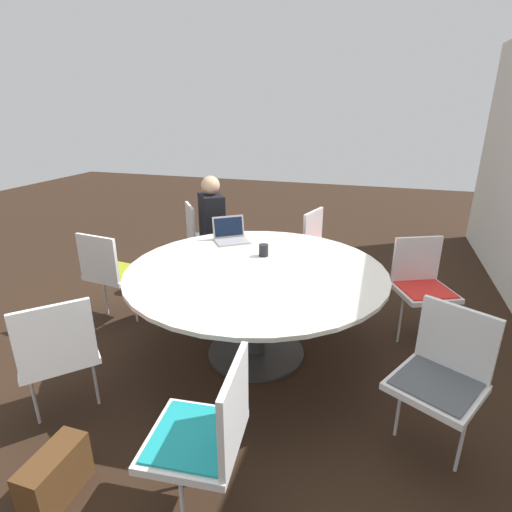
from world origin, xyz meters
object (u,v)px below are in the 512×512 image
at_px(chair_0, 202,234).
at_px(chair_5, 422,281).
at_px(laptop, 230,235).
at_px(chair_4, 443,371).
at_px(coffee_cup, 264,250).
at_px(chair_3, 208,430).
at_px(chair_2, 58,349).
at_px(chair_6, 323,244).
at_px(handbag, 55,476).
at_px(person_0, 213,222).
at_px(chair_1, 111,269).

bearing_deg(chair_0, chair_5, 37.23).
relative_size(chair_0, laptop, 2.28).
xyz_separation_m(chair_0, chair_4, (1.96, 2.34, 0.00)).
distance_m(chair_4, coffee_cup, 1.60).
height_order(chair_0, chair_3, same).
height_order(chair_2, chair_3, same).
xyz_separation_m(chair_3, laptop, (-1.98, -0.63, 0.27)).
xyz_separation_m(chair_0, chair_3, (2.74, 1.28, 0.00)).
relative_size(chair_6, coffee_cup, 8.88).
xyz_separation_m(chair_0, handbag, (2.89, 0.49, -0.39)).
relative_size(chair_6, laptop, 2.28).
height_order(chair_2, chair_6, same).
distance_m(chair_6, laptop, 1.13).
relative_size(chair_3, chair_5, 1.00).
distance_m(chair_6, person_0, 1.21).
xyz_separation_m(chair_2, laptop, (-1.66, 0.49, 0.27)).
xyz_separation_m(chair_2, handbag, (0.47, 0.33, -0.39)).
relative_size(laptop, coffee_cup, 3.89).
height_order(laptop, coffee_cup, laptop).
bearing_deg(chair_4, chair_2, 40.52).
bearing_deg(laptop, chair_4, -71.55).
distance_m(laptop, handbag, 2.23).
relative_size(chair_3, chair_6, 1.00).
relative_size(chair_4, chair_5, 1.00).
bearing_deg(chair_5, laptop, -22.19).
bearing_deg(person_0, handbag, -30.67).
relative_size(chair_0, chair_3, 1.00).
bearing_deg(chair_2, handbag, -101.78).
relative_size(chair_1, chair_6, 1.00).
relative_size(chair_0, chair_4, 1.00).
distance_m(chair_1, coffee_cup, 1.42).
bearing_deg(coffee_cup, handbag, -17.17).
distance_m(coffee_cup, handbag, 2.02).
bearing_deg(person_0, chair_5, 39.30).
bearing_deg(chair_6, coffee_cup, -1.46).
distance_m(chair_0, laptop, 1.03).
height_order(person_0, coffee_cup, person_0).
relative_size(chair_4, laptop, 2.28).
xyz_separation_m(chair_3, chair_4, (-0.78, 1.06, 0.00)).
height_order(chair_3, chair_4, same).
bearing_deg(chair_1, chair_3, -35.87).
distance_m(person_0, handbag, 2.82).
height_order(chair_6, handbag, chair_6).
height_order(chair_4, laptop, laptop).
height_order(chair_2, chair_5, same).
bearing_deg(person_0, chair_4, 13.24).
bearing_deg(chair_5, chair_3, 38.15).
xyz_separation_m(chair_2, chair_4, (-0.46, 2.19, 0.00)).
bearing_deg(coffee_cup, chair_2, -33.36).
relative_size(chair_5, person_0, 0.72).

